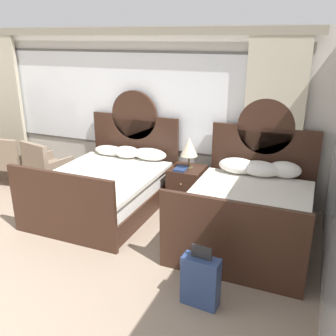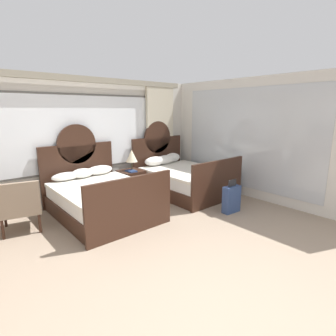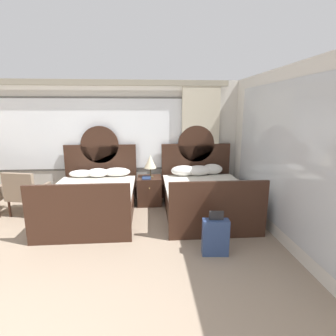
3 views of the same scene
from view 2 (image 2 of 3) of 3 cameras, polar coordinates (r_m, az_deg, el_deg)
name	(u,v)px [view 2 (image 2 of 3)]	position (r m, az deg, el deg)	size (l,w,h in m)	color
ground_plane	(233,324)	(3.01, 13.68, -29.72)	(24.00, 24.00, 0.00)	gray
wall_back_window	(60,139)	(5.96, -22.22, 5.82)	(6.90, 0.22, 2.70)	beige
wall_right_mirror	(259,140)	(6.25, 18.83, 5.79)	(0.08, 4.99, 2.70)	beige
bed_near_window	(100,197)	(5.30, -14.28, -5.99)	(1.60, 2.13, 1.70)	#382116
bed_near_mirror	(182,178)	(6.52, 3.05, -2.10)	(1.60, 2.13, 1.70)	#382116
nightstand_between_beds	(131,183)	(6.33, -7.88, -3.23)	(0.52, 0.54, 0.61)	#382116
table_lamp_on_nightstand	(132,156)	(6.20, -7.80, 2.56)	(0.27, 0.27, 0.49)	brown
book_on_nightstand	(131,171)	(6.14, -7.90, -0.65)	(0.18, 0.26, 0.03)	navy
armchair_by_window_left	(20,205)	(5.04, -29.18, -6.85)	(0.75, 0.75, 0.89)	#84705B
suitcase_on_floor	(231,199)	(5.43, 13.43, -6.49)	(0.39, 0.19, 0.67)	navy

